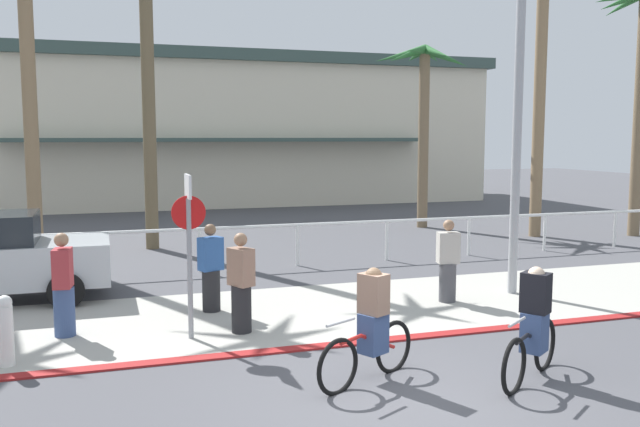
# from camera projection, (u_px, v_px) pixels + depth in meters

# --- Properties ---
(ground_plane) EXTENTS (80.00, 80.00, 0.00)m
(ground_plane) POSITION_uv_depth(u_px,v_px,m) (238.00, 258.00, 17.55)
(ground_plane) COLOR #4C4C51
(sidewalk_strip) EXTENTS (44.00, 4.00, 0.02)m
(sidewalk_strip) POSITION_uv_depth(u_px,v_px,m) (300.00, 312.00, 12.06)
(sidewalk_strip) COLOR #ADAAA0
(sidewalk_strip) RESTS_ON ground
(curb_paint) EXTENTS (44.00, 0.24, 0.03)m
(curb_paint) POSITION_uv_depth(u_px,v_px,m) (337.00, 345.00, 10.17)
(curb_paint) COLOR maroon
(curb_paint) RESTS_ON ground
(building_backdrop) EXTENTS (26.17, 10.00, 6.89)m
(building_backdrop) POSITION_uv_depth(u_px,v_px,m) (209.00, 130.00, 33.11)
(building_backdrop) COLOR beige
(building_backdrop) RESTS_ON ground
(rail_fence) EXTENTS (26.05, 0.08, 1.04)m
(rail_fence) POSITION_uv_depth(u_px,v_px,m) (249.00, 234.00, 16.04)
(rail_fence) COLOR white
(rail_fence) RESTS_ON ground
(stop_sign_bike_lane) EXTENTS (0.52, 0.56, 2.56)m
(stop_sign_bike_lane) POSITION_uv_depth(u_px,v_px,m) (189.00, 232.00, 10.30)
(stop_sign_bike_lane) COLOR gray
(stop_sign_bike_lane) RESTS_ON ground
(bollard_0) EXTENTS (0.20, 0.20, 1.00)m
(bollard_0) POSITION_uv_depth(u_px,v_px,m) (6.00, 330.00, 9.16)
(bollard_0) COLOR white
(bollard_0) RESTS_ON ground
(streetlight_curb) EXTENTS (0.24, 2.54, 7.50)m
(streetlight_curb) POSITION_uv_depth(u_px,v_px,m) (526.00, 76.00, 12.83)
(streetlight_curb) COLOR #9EA0A5
(streetlight_curb) RESTS_ON ground
(palm_tree_4) EXTENTS (3.08, 3.13, 6.23)m
(palm_tree_4) POSITION_uv_depth(u_px,v_px,m) (424.00, 87.00, 22.96)
(palm_tree_4) COLOR #756047
(palm_tree_4) RESTS_ON ground
(palm_tree_5) EXTENTS (3.25, 3.31, 9.62)m
(palm_tree_5) POSITION_uv_depth(u_px,v_px,m) (544.00, 10.00, 20.57)
(palm_tree_5) COLOR #846B4C
(palm_tree_5) RESTS_ON ground
(cyclist_black_0) EXTENTS (1.53, 1.09, 1.50)m
(cyclist_black_0) POSITION_uv_depth(u_px,v_px,m) (533.00, 326.00, 8.71)
(cyclist_black_0) COLOR black
(cyclist_black_0) RESTS_ON ground
(cyclist_red_1) EXTENTS (1.64, 0.91, 1.50)m
(cyclist_red_1) POSITION_uv_depth(u_px,v_px,m) (371.00, 328.00, 8.66)
(cyclist_red_1) COLOR black
(cyclist_red_1) RESTS_ON ground
(pedestrian_0) EXTENTS (0.43, 0.48, 1.62)m
(pedestrian_0) POSITION_uv_depth(u_px,v_px,m) (241.00, 288.00, 10.73)
(pedestrian_0) COLOR #232326
(pedestrian_0) RESTS_ON ground
(pedestrian_1) EXTENTS (0.36, 0.43, 1.65)m
(pedestrian_1) POSITION_uv_depth(u_px,v_px,m) (63.00, 289.00, 10.53)
(pedestrian_1) COLOR #384C7A
(pedestrian_1) RESTS_ON ground
(pedestrian_2) EXTENTS (0.47, 0.42, 1.59)m
(pedestrian_2) POSITION_uv_depth(u_px,v_px,m) (211.00, 272.00, 12.04)
(pedestrian_2) COLOR #232326
(pedestrian_2) RESTS_ON ground
(pedestrian_3) EXTENTS (0.45, 0.38, 1.58)m
(pedestrian_3) POSITION_uv_depth(u_px,v_px,m) (448.00, 265.00, 12.74)
(pedestrian_3) COLOR #4C4C51
(pedestrian_3) RESTS_ON ground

